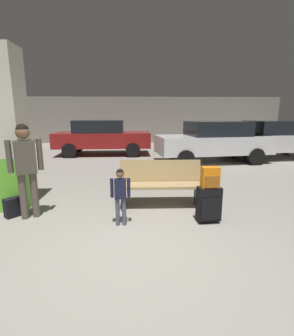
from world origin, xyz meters
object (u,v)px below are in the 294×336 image
at_px(structural_pillar, 8,132).
at_px(adult, 25,161).
at_px(backpack_dark_floor, 13,207).
at_px(parked_car_near, 213,141).
at_px(backpack_bright, 210,178).
at_px(parked_car_side, 272,139).
at_px(suitcase, 209,204).
at_px(bench, 161,184).
at_px(parked_car_far, 102,136).
at_px(child, 120,191).

height_order(structural_pillar, adult, structural_pillar).
bearing_deg(backpack_dark_floor, parked_car_near, 44.55).
height_order(backpack_bright, parked_car_side, parked_car_side).
xyz_separation_m(structural_pillar, parked_car_near, (5.19, 4.50, -0.65)).
distance_m(suitcase, backpack_bright, 0.45).
relative_size(bench, parked_car_far, 0.39).
bearing_deg(adult, parked_car_near, 46.85).
height_order(adult, parked_car_far, adult).
height_order(structural_pillar, suitcase, structural_pillar).
bearing_deg(backpack_dark_floor, parked_car_far, 84.61).
distance_m(bench, adult, 2.44).
relative_size(structural_pillar, bench, 1.83).
bearing_deg(backpack_bright, parked_car_near, 72.69).
xyz_separation_m(suitcase, parked_car_near, (1.66, 5.33, 0.48)).
bearing_deg(adult, child, -12.98).
bearing_deg(bench, parked_car_far, 107.16).
relative_size(structural_pillar, backpack_bright, 8.64).
xyz_separation_m(parked_car_near, parked_car_far, (-4.38, 1.94, 0.00)).
relative_size(backpack_dark_floor, parked_car_side, 0.08).
relative_size(child, parked_car_far, 0.23).
xyz_separation_m(bench, suitcase, (0.72, -0.80, -0.12)).
bearing_deg(backpack_bright, backpack_dark_floor, 173.54).
height_order(bench, parked_car_near, parked_car_near).
bearing_deg(parked_car_side, child, -133.29).
distance_m(bench, parked_car_side, 7.23).
relative_size(bench, backpack_dark_floor, 4.72).
bearing_deg(parked_car_far, child, -80.16).
bearing_deg(parked_car_near, backpack_bright, -107.31).
bearing_deg(bench, parked_car_near, 62.28).
height_order(backpack_dark_floor, parked_car_side, parked_car_side).
relative_size(suitcase, parked_car_near, 0.14).
distance_m(parked_car_side, parked_car_near, 2.70).
bearing_deg(parked_car_side, backpack_dark_floor, -143.57).
bearing_deg(parked_car_side, backpack_bright, -125.35).
xyz_separation_m(structural_pillar, child, (2.08, -0.89, -0.88)).
distance_m(bench, backpack_bright, 1.13).
height_order(backpack_bright, adult, adult).
height_order(bench, suitcase, bench).
bearing_deg(suitcase, structural_pillar, 166.65).
xyz_separation_m(adult, parked_car_side, (7.31, 5.70, -0.19)).
xyz_separation_m(structural_pillar, adult, (0.49, -0.52, -0.46)).
relative_size(structural_pillar, parked_car_side, 0.69).
relative_size(child, adult, 0.58).
height_order(parked_car_side, parked_car_far, same).
bearing_deg(suitcase, child, -177.95).
bearing_deg(bench, backpack_bright, -47.97).
distance_m(backpack_dark_floor, parked_car_side, 9.51).
xyz_separation_m(bench, adult, (-2.32, -0.48, 0.56)).
bearing_deg(backpack_bright, parked_car_far, 110.50).
bearing_deg(parked_car_side, suitcase, -125.35).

